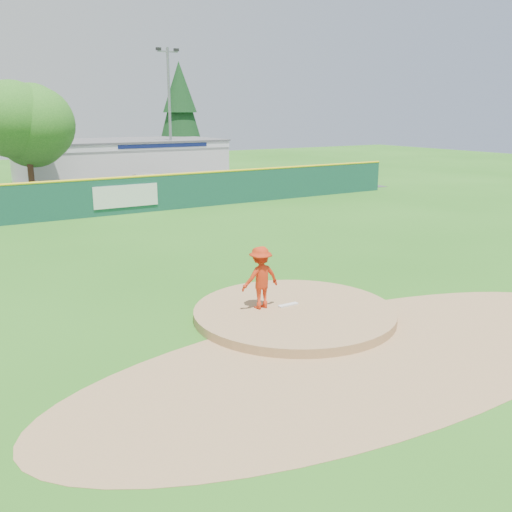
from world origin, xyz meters
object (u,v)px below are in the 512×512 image
pool_building_grp (121,161)px  deciduous_tree (26,127)px  van (152,182)px  conifer_tree (180,110)px  light_pole_right (170,110)px  pitcher (261,278)px

pool_building_grp → deciduous_tree: deciduous_tree is taller
van → conifer_tree: (7.01, 10.45, 4.87)m
van → light_pole_right: size_ratio=0.47×
pitcher → deciduous_tree: size_ratio=0.23×
pitcher → conifer_tree: conifer_tree is taller
van → pool_building_grp: bearing=3.8°
van → deciduous_tree: (-7.99, -0.55, 3.89)m
conifer_tree → van: bearing=-123.9°
van → conifer_tree: 13.50m
pool_building_grp → conifer_tree: conifer_tree is taller
pool_building_grp → conifer_tree: 8.95m
pitcher → light_pole_right: light_pole_right is taller
pitcher → light_pole_right: size_ratio=0.17×
pitcher → conifer_tree: (13.74, 35.44, 4.43)m
pitcher → light_pole_right: bearing=-109.4°
van → pool_building_grp: (0.01, 6.45, 1.00)m
van → light_pole_right: (3.01, 3.45, 4.87)m
deciduous_tree → light_pole_right: bearing=20.0°
light_pole_right → deciduous_tree: bearing=-160.0°
van → deciduous_tree: deciduous_tree is taller
pool_building_grp → light_pole_right: light_pole_right is taller
pitcher → pool_building_grp: size_ratio=0.11×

